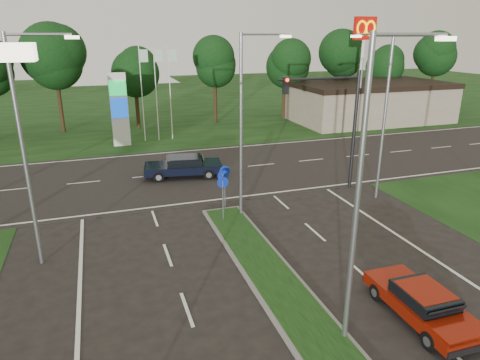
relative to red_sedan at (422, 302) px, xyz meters
name	(u,v)px	position (x,y,z in m)	size (l,w,h in m)	color
verge_far	(142,105)	(-3.72, 48.89, -0.61)	(160.00, 50.00, 0.02)	black
cross_road	(192,172)	(-3.72, 17.89, -0.61)	(160.00, 12.00, 0.02)	black
commercial_building	(369,102)	(18.28, 29.89, 1.39)	(16.00, 9.00, 4.00)	gray
streetlight_median_near	(365,183)	(-2.72, -0.11, 4.47)	(2.53, 0.22, 9.00)	gray
streetlight_median_far	(245,118)	(-2.72, 9.89, 4.47)	(2.53, 0.22, 9.00)	gray
streetlight_left_far	(28,142)	(-12.02, 7.89, 4.47)	(2.53, 0.22, 9.00)	gray
streetlight_right_far	(382,109)	(5.08, 9.89, 4.47)	(2.53, 0.22, 9.00)	gray
traffic_signal	(336,113)	(3.47, 11.89, 4.04)	(5.10, 0.42, 7.00)	black
median_signs	(224,183)	(-3.72, 10.29, 1.10)	(1.16, 1.76, 2.38)	gray
gas_pylon	(122,107)	(-7.51, 26.94, 2.58)	(5.80, 1.26, 8.00)	silver
mcdonalds_sign	(364,45)	(14.28, 25.86, 7.37)	(2.20, 0.47, 10.40)	silver
treeline_far	(155,57)	(-3.62, 33.82, 6.22)	(6.00, 6.00, 9.90)	black
red_sedan	(422,302)	(0.00, 0.00, 0.00)	(1.76, 4.16, 1.14)	maroon
navy_sedan	(183,166)	(-4.46, 17.13, 0.12)	(5.21, 2.77, 1.36)	black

